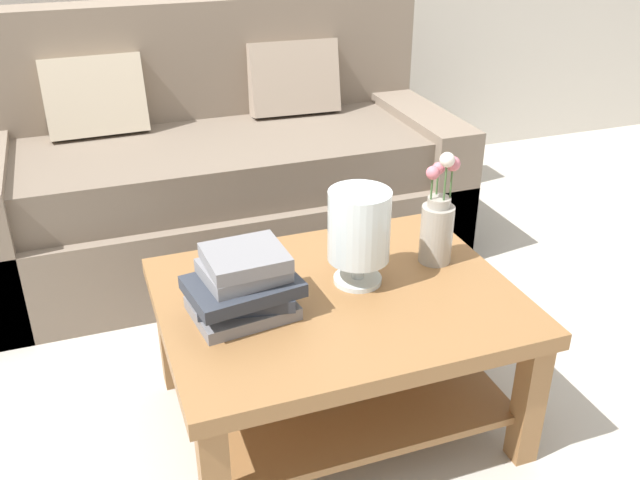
{
  "coord_description": "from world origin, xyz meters",
  "views": [
    {
      "loc": [
        -0.65,
        -2.06,
        1.53
      ],
      "look_at": [
        -0.02,
        -0.3,
        0.56
      ],
      "focal_mm": 39.59,
      "sensor_mm": 36.0,
      "label": 1
    }
  ],
  "objects": [
    {
      "name": "glass_hurricane_vase",
      "position": [
        0.06,
        -0.4,
        0.63
      ],
      "size": [
        0.18,
        0.18,
        0.29
      ],
      "color": "silver",
      "rests_on": "coffee_table"
    },
    {
      "name": "ground_plane",
      "position": [
        0.0,
        0.0,
        0.0
      ],
      "size": [
        10.0,
        10.0,
        0.0
      ],
      "primitive_type": "plane",
      "color": "#B7B2A8"
    },
    {
      "name": "couch",
      "position": [
        -0.1,
        0.8,
        0.36
      ],
      "size": [
        2.02,
        0.9,
        1.06
      ],
      "color": "#7A6B5B",
      "rests_on": "ground"
    },
    {
      "name": "book_stack_main",
      "position": [
        -0.29,
        -0.45,
        0.55
      ],
      "size": [
        0.32,
        0.25,
        0.19
      ],
      "color": "slate",
      "rests_on": "coffee_table"
    },
    {
      "name": "coffee_table",
      "position": [
        -0.02,
        -0.45,
        0.33
      ],
      "size": [
        1.01,
        0.8,
        0.46
      ],
      "color": "olive",
      "rests_on": "ground"
    },
    {
      "name": "flower_pitcher",
      "position": [
        0.34,
        -0.37,
        0.59
      ],
      "size": [
        0.1,
        0.1,
        0.36
      ],
      "color": "#9E998E",
      "rests_on": "coffee_table"
    }
  ]
}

